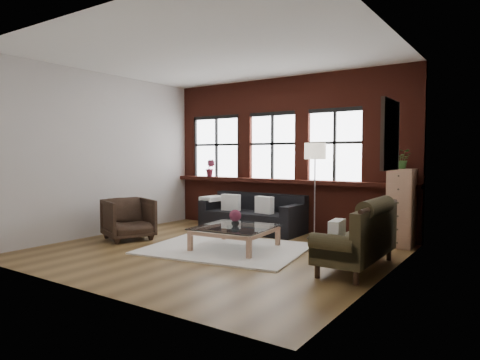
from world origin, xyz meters
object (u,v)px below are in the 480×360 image
Objects in this scene: drawer_chest at (401,208)px; vintage_settee at (356,236)px; armchair at (129,219)px; dark_sofa at (252,212)px; floor_lamp at (315,187)px; vase at (235,222)px; coffee_table at (235,238)px.

vintage_settee is at bearing -95.28° from drawer_chest.
drawer_chest reaches higher than armchair.
dark_sofa is 1.11× the size of floor_lamp.
drawer_chest is at bearing 37.88° from vase.
vintage_settee is at bearing -49.90° from floor_lamp.
drawer_chest reaches higher than coffee_table.
dark_sofa is 1.76m from vase.
drawer_chest is at bearing 2.72° from dark_sofa.
dark_sofa is at bearing 149.27° from vintage_settee.
armchair reaches higher than vase.
floor_lamp reaches higher than drawer_chest.
floor_lamp reaches higher than vintage_settee.
floor_lamp is (2.88, 1.99, 0.59)m from armchair.
vase is at bearing 0.00° from coffee_table.
coffee_table is at bearing -66.55° from dark_sofa.
vintage_settee is 2.17m from floor_lamp.
drawer_chest is 1.56m from floor_lamp.
dark_sofa reaches higher than vase.
floor_lamp reaches higher than armchair.
vintage_settee is 12.12× the size of vase.
vintage_settee reaches higher than coffee_table.
dark_sofa is 2.55× the size of armchair.
vase is 2.86m from drawer_chest.
vase is (-2.09, 0.04, 0.00)m from vintage_settee.
drawer_chest is at bearing 6.88° from floor_lamp.
dark_sofa is at bearing 178.25° from floor_lamp.
armchair is (-1.45, -2.03, -0.01)m from dark_sofa.
armchair is 0.43× the size of floor_lamp.
vase is at bearing -66.55° from dark_sofa.
floor_lamp reaches higher than coffee_table.
floor_lamp is (1.43, -0.04, 0.59)m from dark_sofa.
drawer_chest is at bearing 37.88° from coffee_table.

